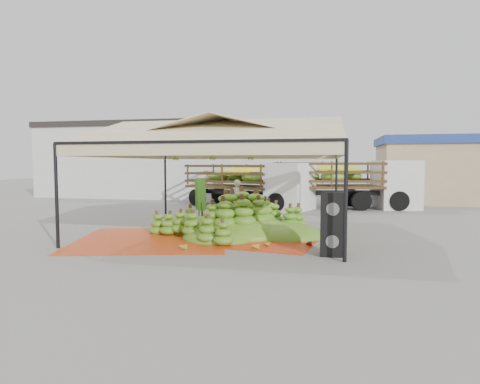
% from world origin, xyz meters
% --- Properties ---
extents(ground, '(90.00, 90.00, 0.00)m').
position_xyz_m(ground, '(0.00, 0.00, 0.00)').
color(ground, slate).
rests_on(ground, ground).
extents(canopy_tent, '(8.10, 8.10, 4.00)m').
position_xyz_m(canopy_tent, '(0.00, 0.00, 3.30)').
color(canopy_tent, black).
rests_on(canopy_tent, ground).
extents(building_white, '(14.30, 6.30, 5.40)m').
position_xyz_m(building_white, '(-10.00, 14.00, 2.71)').
color(building_white, silver).
rests_on(building_white, ground).
extents(building_tan, '(6.30, 5.30, 4.10)m').
position_xyz_m(building_tan, '(10.00, 13.00, 2.07)').
color(building_tan, tan).
rests_on(building_tan, ground).
extents(tarp_left, '(5.60, 5.43, 0.01)m').
position_xyz_m(tarp_left, '(-1.88, -2.28, 0.01)').
color(tarp_left, red).
rests_on(tarp_left, ground).
extents(tarp_right, '(4.30, 4.46, 0.01)m').
position_xyz_m(tarp_right, '(1.44, -1.33, 0.01)').
color(tarp_right, '#E94915').
rests_on(tarp_right, ground).
extents(banana_heap, '(7.00, 6.13, 1.32)m').
position_xyz_m(banana_heap, '(0.66, -0.55, 0.66)').
color(banana_heap, '#417A19').
rests_on(banana_heap, ground).
extents(hand_yellow_a, '(0.49, 0.41, 0.21)m').
position_xyz_m(hand_yellow_a, '(1.53, -2.96, 0.11)').
color(hand_yellow_a, gold).
rests_on(hand_yellow_a, ground).
extents(hand_yellow_b, '(0.45, 0.39, 0.18)m').
position_xyz_m(hand_yellow_b, '(1.79, -2.52, 0.09)').
color(hand_yellow_b, '#B09123').
rests_on(hand_yellow_b, ground).
extents(hand_red_a, '(0.49, 0.43, 0.20)m').
position_xyz_m(hand_red_a, '(2.98, -2.21, 0.10)').
color(hand_red_a, '#521712').
rests_on(hand_red_a, ground).
extents(hand_red_b, '(0.49, 0.42, 0.20)m').
position_xyz_m(hand_red_b, '(2.60, -1.08, 0.10)').
color(hand_red_b, '#5D3115').
rests_on(hand_red_b, ground).
extents(hand_green, '(0.48, 0.41, 0.20)m').
position_xyz_m(hand_green, '(-0.46, -3.42, 0.10)').
color(hand_green, '#47831B').
rests_on(hand_green, ground).
extents(hanging_bunches, '(3.24, 0.24, 0.20)m').
position_xyz_m(hanging_bunches, '(-0.76, 0.91, 2.62)').
color(hanging_bunches, '#5D821B').
rests_on(hanging_bunches, ground).
extents(speaker_stack, '(0.62, 0.54, 1.68)m').
position_xyz_m(speaker_stack, '(3.70, -3.35, 0.84)').
color(speaker_stack, black).
rests_on(speaker_stack, ground).
extents(banana_leaves, '(0.96, 1.36, 3.70)m').
position_xyz_m(banana_leaves, '(-1.45, 1.23, 0.00)').
color(banana_leaves, '#26741F').
rests_on(banana_leaves, ground).
extents(vendor, '(0.73, 0.58, 1.74)m').
position_xyz_m(vendor, '(-0.25, 3.07, 0.87)').
color(vendor, gray).
rests_on(vendor, ground).
extents(truck_left, '(7.57, 4.92, 2.46)m').
position_xyz_m(truck_left, '(-0.42, 7.82, 1.52)').
color(truck_left, '#4C3919').
rests_on(truck_left, ground).
extents(truck_right, '(7.92, 3.92, 2.60)m').
position_xyz_m(truck_right, '(4.86, 8.51, 1.60)').
color(truck_right, '#4F371A').
rests_on(truck_right, ground).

